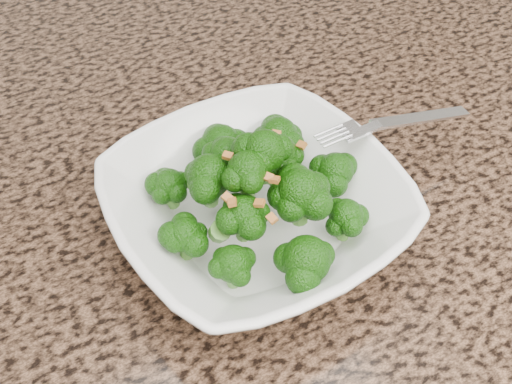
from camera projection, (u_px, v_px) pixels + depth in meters
granite_counter at (148, 299)px, 0.53m from camera, size 1.64×1.04×0.03m
bowl at (256, 208)px, 0.54m from camera, size 0.26×0.26×0.06m
broccoli_pile at (256, 153)px, 0.50m from camera, size 0.21×0.21×0.07m
garlic_topping at (256, 116)px, 0.47m from camera, size 0.13×0.13×0.01m
fork at (373, 127)px, 0.56m from camera, size 0.18×0.03×0.01m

